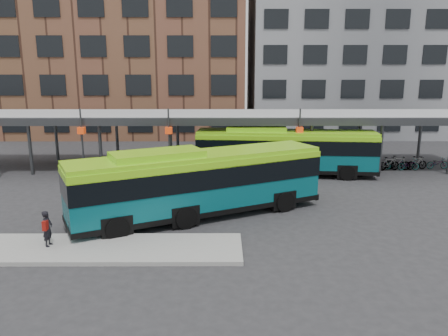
% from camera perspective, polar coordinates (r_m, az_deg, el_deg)
% --- Properties ---
extents(ground, '(120.00, 120.00, 0.00)m').
position_cam_1_polar(ground, '(21.46, -2.06, -7.50)').
color(ground, '#28282B').
rests_on(ground, ground).
extents(boarding_island, '(14.00, 3.00, 0.18)m').
position_cam_1_polar(boarding_island, '(19.63, -18.86, -9.94)').
color(boarding_island, gray).
rests_on(boarding_island, ground).
extents(canopy, '(40.00, 6.53, 4.80)m').
position_cam_1_polar(canopy, '(33.17, -1.51, 6.73)').
color(canopy, '#999B9E').
rests_on(canopy, ground).
extents(building_brick, '(26.00, 14.00, 22.00)m').
position_cam_1_polar(building_brick, '(53.30, -12.29, 16.43)').
color(building_brick, brown).
rests_on(building_brick, ground).
extents(building_grey, '(24.00, 14.00, 20.00)m').
position_cam_1_polar(building_grey, '(54.36, 16.74, 15.05)').
color(building_grey, slate).
rests_on(building_grey, ground).
extents(bus_front, '(12.97, 8.34, 3.61)m').
position_cam_1_polar(bus_front, '(22.20, -3.36, -1.73)').
color(bus_front, '#085159').
rests_on(bus_front, ground).
extents(bus_rear, '(12.73, 3.81, 3.46)m').
position_cam_1_polar(bus_rear, '(31.34, 7.94, 2.35)').
color(bus_rear, '#085159').
rests_on(bus_rear, ground).
extents(pedestrian, '(0.39, 0.61, 1.53)m').
position_cam_1_polar(pedestrian, '(19.82, -22.07, -7.31)').
color(pedestrian, black).
rests_on(pedestrian, boarding_island).
extents(bike_rack, '(7.70, 1.33, 1.06)m').
position_cam_1_polar(bike_rack, '(35.26, 21.37, 0.55)').
color(bike_rack, slate).
rests_on(bike_rack, ground).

